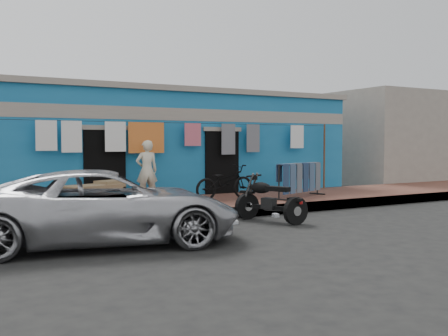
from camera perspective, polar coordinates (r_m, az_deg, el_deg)
ground at (r=10.38m, az=5.39°, el=-6.86°), size 80.00×80.00×0.00m
sidewalk at (r=12.92m, az=-2.15°, el=-4.34°), size 28.00×3.00×0.25m
curb at (r=11.65m, az=1.08°, el=-5.14°), size 28.00×0.10×0.25m
building at (r=16.47m, az=-8.44°, el=2.66°), size 12.20×5.20×3.36m
neighbor_right at (r=22.80m, az=18.45°, el=3.16°), size 6.00×5.00×3.80m
clothesline at (r=13.80m, az=-5.78°, el=3.12°), size 10.06×0.06×2.10m
car at (r=8.93m, az=-13.35°, el=-4.19°), size 5.09×3.08×1.34m
seated_person at (r=13.12m, az=-8.82°, el=-0.27°), size 0.60×0.42×1.57m
bicycle at (r=13.12m, az=0.07°, el=-1.20°), size 1.79×0.75×1.13m
motorcycle at (r=11.10m, az=5.34°, el=-3.53°), size 1.73×2.00×1.03m
charpoy at (r=12.24m, az=-14.16°, el=-2.93°), size 2.10×1.72×0.56m
jeans_rack at (r=13.93m, az=8.59°, el=-1.31°), size 2.28×1.68×0.97m
litter_a at (r=11.07m, az=0.30°, el=-5.99°), size 0.26×0.25×0.09m
litter_b at (r=11.88m, az=5.91°, el=-5.40°), size 0.17×0.20×0.09m
litter_c at (r=10.87m, az=1.18°, el=-6.20°), size 0.21×0.23×0.08m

